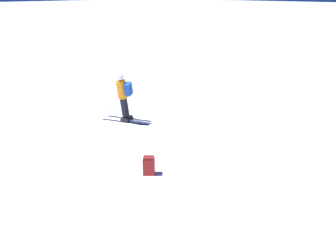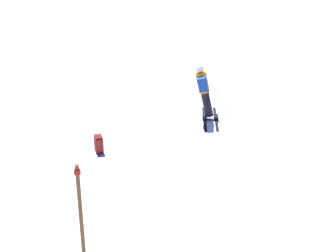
% 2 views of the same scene
% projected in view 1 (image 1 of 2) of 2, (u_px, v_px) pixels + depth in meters
% --- Properties ---
extents(ground_plane, '(300.00, 300.00, 0.00)m').
position_uv_depth(ground_plane, '(108.00, 127.00, 11.46)').
color(ground_plane, white).
extents(skier, '(1.40, 1.81, 1.90)m').
position_uv_depth(skier, '(123.00, 95.00, 11.43)').
color(skier, black).
rests_on(skier, ground).
extents(spare_backpack, '(0.37, 0.37, 0.50)m').
position_uv_depth(spare_backpack, '(149.00, 166.00, 8.42)').
color(spare_backpack, '#AD231E').
rests_on(spare_backpack, ground).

